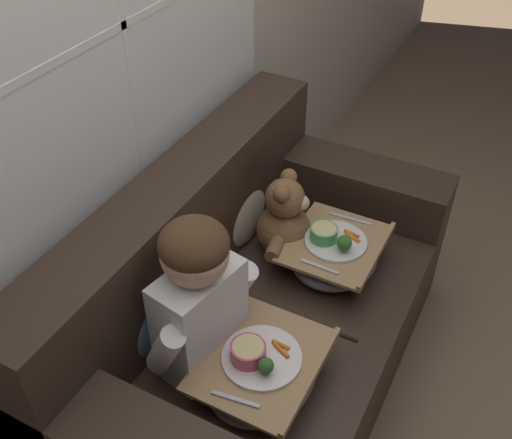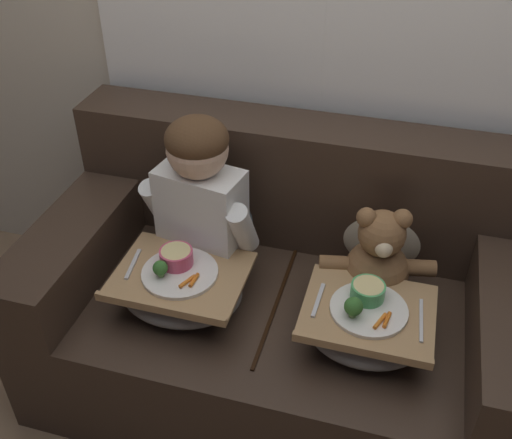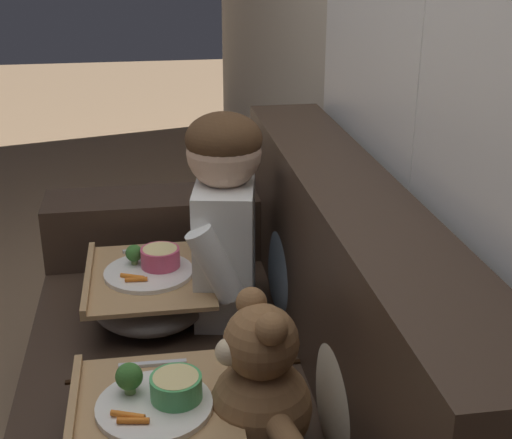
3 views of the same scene
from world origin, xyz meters
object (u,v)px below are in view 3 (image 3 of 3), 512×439
couch (235,402)px  lap_tray_teddy (156,431)px  throw_pillow_behind_teddy (352,372)px  child_figure (224,207)px  lap_tray_child (150,292)px  teddy_bear (259,390)px  throw_pillow_behind_child (292,251)px

couch → lap_tray_teddy: bearing=-33.4°
throw_pillow_behind_teddy → child_figure: 0.63m
child_figure → lap_tray_child: size_ratio=1.36×
teddy_bear → couch: bearing=-177.8°
child_figure → lap_tray_child: (-0.00, -0.21, -0.24)m
lap_tray_child → lap_tray_teddy: (0.59, 0.00, 0.00)m
lap_tray_child → lap_tray_teddy: 0.59m
couch → child_figure: 0.50m
throw_pillow_behind_child → teddy_bear: bearing=-17.8°
teddy_bear → lap_tray_child: size_ratio=0.90×
lap_tray_child → lap_tray_teddy: size_ratio=1.08×
child_figure → lap_tray_teddy: child_figure is taller
throw_pillow_behind_teddy → lap_tray_child: size_ratio=0.86×
couch → child_figure: size_ratio=2.89×
throw_pillow_behind_child → child_figure: 0.23m
teddy_bear → lap_tray_teddy: 0.22m
throw_pillow_behind_teddy → teddy_bear: (0.00, -0.19, -0.02)m
lap_tray_teddy → throw_pillow_behind_teddy: bearing=89.9°
throw_pillow_behind_teddy → teddy_bear: bearing=-89.7°
lap_tray_child → child_figure: bearing=89.7°
lap_tray_child → throw_pillow_behind_teddy: bearing=33.7°
throw_pillow_behind_child → lap_tray_child: size_ratio=0.88×
couch → throw_pillow_behind_child: couch is taller
throw_pillow_behind_child → lap_tray_child: (-0.00, -0.39, -0.09)m
couch → throw_pillow_behind_teddy: couch is taller
throw_pillow_behind_teddy → lap_tray_child: throw_pillow_behind_teddy is taller
couch → throw_pillow_behind_teddy: (0.29, 0.20, 0.26)m
couch → throw_pillow_behind_child: (-0.29, 0.20, 0.26)m
throw_pillow_behind_child → lap_tray_child: bearing=-90.2°
throw_pillow_behind_child → child_figure: (-0.00, -0.19, 0.14)m
throw_pillow_behind_teddy → lap_tray_child: 0.71m
throw_pillow_behind_child → teddy_bear: size_ratio=0.97×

